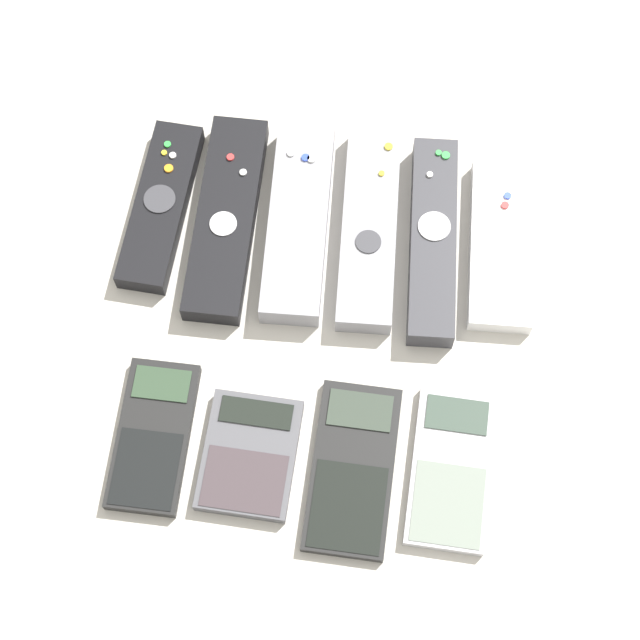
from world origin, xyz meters
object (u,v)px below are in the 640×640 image
remote_3 (369,227)px  calculator_3 (451,469)px  calculator_0 (153,436)px  remote_4 (433,240)px  calculator_1 (250,455)px  remote_1 (226,218)px  remote_2 (298,221)px  remote_0 (161,206)px  calculator_2 (353,469)px  remote_5 (501,245)px

remote_3 → calculator_3: 0.25m
remote_3 → calculator_0: size_ratio=1.54×
calculator_0 → remote_4: bearing=43.7°
remote_3 → calculator_0: bearing=-129.4°
calculator_1 → calculator_3: bearing=4.4°
remote_1 → remote_3: size_ratio=1.00×
remote_1 → remote_2: size_ratio=1.02×
remote_0 → calculator_3: (0.30, -0.23, -0.00)m
remote_4 → calculator_2: (-0.05, -0.23, -0.01)m
remote_3 → calculator_2: bearing=-90.3°
remote_4 → remote_5: bearing=1.1°
calculator_1 → calculator_3: (0.18, 0.01, -0.00)m
calculator_0 → calculator_1: size_ratio=1.25×
calculator_0 → calculator_3: (0.27, 0.00, -0.00)m
remote_4 → calculator_3: (0.04, -0.22, -0.01)m
remote_0 → remote_3: remote_3 is taller
remote_1 → remote_5: remote_1 is taller
remote_2 → calculator_3: 0.28m
remote_2 → calculator_3: (0.17, -0.23, -0.01)m
remote_0 → remote_4: (0.27, -0.01, 0.00)m
remote_1 → calculator_3: size_ratio=1.47×
calculator_1 → calculator_2: bearing=0.9°
remote_1 → calculator_3: bearing=-43.7°
calculator_2 → calculator_3: bearing=7.5°
remote_5 → remote_2: bearing=177.8°
remote_5 → calculator_1: bearing=-134.2°
remote_2 → calculator_2: (0.08, -0.24, -0.01)m
remote_1 → remote_4: 0.20m
remote_1 → remote_4: bearing=-0.7°
remote_5 → remote_3: bearing=176.8°
remote_0 → calculator_2: 0.32m
remote_1 → remote_4: (0.20, -0.00, 0.00)m
calculator_0 → calculator_1: same height
remote_2 → remote_4: 0.13m
remote_1 → remote_2: remote_2 is taller
calculator_1 → calculator_2: calculator_1 is taller
remote_2 → remote_3: (0.07, 0.00, -0.00)m
calculator_1 → calculator_3: calculator_1 is taller
remote_1 → remote_4: remote_4 is taller
remote_1 → calculator_0: bearing=-98.7°
remote_3 → calculator_3: (0.10, -0.23, -0.01)m
remote_0 → remote_4: 0.27m
calculator_0 → calculator_2: calculator_0 is taller
calculator_3 → remote_3: bearing=114.4°
remote_3 → remote_5: (0.13, -0.00, -0.00)m
remote_4 → remote_2: bearing=174.6°
remote_2 → calculator_0: remote_2 is taller
remote_1 → remote_5: bearing=0.4°
remote_5 → calculator_1: (-0.21, -0.24, -0.00)m
calculator_0 → calculator_1: (0.09, -0.01, 0.00)m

